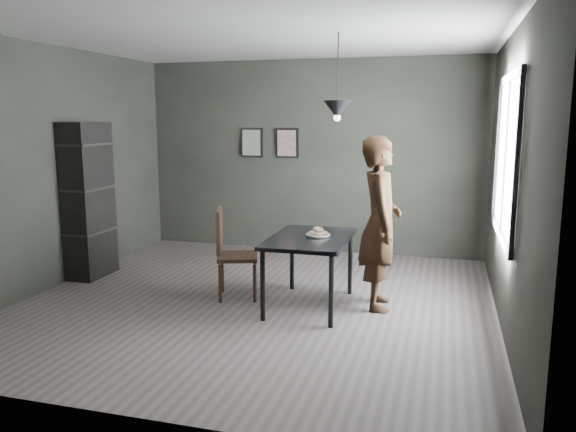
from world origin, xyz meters
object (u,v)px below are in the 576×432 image
(cafe_table, at_px, (310,244))
(white_plate, at_px, (318,235))
(wood_chair, at_px, (229,247))
(pendant_lamp, at_px, (337,110))
(shelf_unit, at_px, (88,201))
(woman, at_px, (380,223))

(cafe_table, height_order, white_plate, white_plate)
(wood_chair, bearing_deg, cafe_table, -21.94)
(white_plate, xyz_separation_m, pendant_lamp, (0.18, 0.03, 1.29))
(white_plate, xyz_separation_m, shelf_unit, (-2.99, 0.33, 0.20))
(shelf_unit, bearing_deg, cafe_table, -8.20)
(white_plate, height_order, shelf_unit, shelf_unit)
(shelf_unit, bearing_deg, wood_chair, -10.27)
(white_plate, height_order, wood_chair, wood_chair)
(white_plate, height_order, pendant_lamp, pendant_lamp)
(shelf_unit, distance_m, pendant_lamp, 3.37)
(shelf_unit, xyz_separation_m, pendant_lamp, (3.17, -0.29, 1.09))
(cafe_table, relative_size, woman, 0.67)
(white_plate, bearing_deg, pendant_lamp, 10.29)
(cafe_table, relative_size, pendant_lamp, 1.39)
(wood_chair, xyz_separation_m, shelf_unit, (-2.00, 0.34, 0.39))
(white_plate, distance_m, shelf_unit, 3.02)
(woman, distance_m, pendant_lamp, 1.24)
(pendant_lamp, bearing_deg, shelf_unit, 174.71)
(pendant_lamp, bearing_deg, cafe_table, -158.20)
(cafe_table, bearing_deg, white_plate, 42.82)
(woman, distance_m, wood_chair, 1.66)
(wood_chair, bearing_deg, shelf_unit, 151.40)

